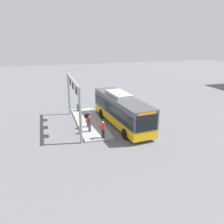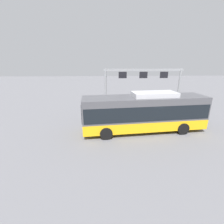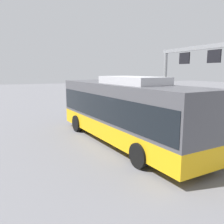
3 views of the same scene
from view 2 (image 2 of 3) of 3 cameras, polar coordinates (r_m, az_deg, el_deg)
ground_plane at (r=14.38m, az=11.25°, el=-6.63°), size 120.00×120.00×0.00m
platform_curb at (r=17.70m, az=13.63°, el=-1.84°), size 10.00×2.80×0.16m
bus_main at (r=13.75m, az=11.72°, el=0.28°), size 10.73×3.51×3.46m
person_boarding at (r=16.35m, az=-1.71°, el=0.64°), size 0.46×0.59×1.67m
person_waiting_near at (r=17.35m, az=4.39°, el=1.59°), size 0.37×0.55×1.67m
person_waiting_mid at (r=17.46m, az=8.66°, el=1.54°), size 0.52×0.61×1.67m
platform_sign_gantry at (r=18.34m, az=11.26°, el=10.74°), size 8.91×0.24×5.20m
trash_bin at (r=19.56m, az=25.40°, el=0.41°), size 0.52×0.52×0.90m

